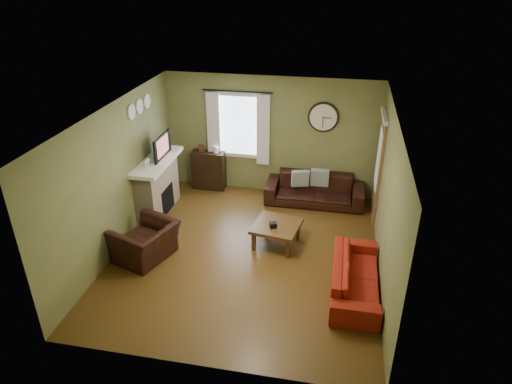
% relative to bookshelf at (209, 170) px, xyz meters
% --- Properties ---
extents(floor, '(4.60, 5.20, 0.00)m').
position_rel_bookshelf_xyz_m(floor, '(1.39, -2.42, -0.44)').
color(floor, '#503614').
rests_on(floor, ground).
extents(ceiling, '(4.60, 5.20, 0.00)m').
position_rel_bookshelf_xyz_m(ceiling, '(1.39, -2.42, 2.16)').
color(ceiling, white).
rests_on(ceiling, ground).
extents(wall_left, '(0.00, 5.20, 2.60)m').
position_rel_bookshelf_xyz_m(wall_left, '(-0.91, -2.42, 0.86)').
color(wall_left, olive).
rests_on(wall_left, ground).
extents(wall_right, '(0.00, 5.20, 2.60)m').
position_rel_bookshelf_xyz_m(wall_right, '(3.69, -2.42, 0.86)').
color(wall_right, olive).
rests_on(wall_right, ground).
extents(wall_back, '(4.60, 0.00, 2.60)m').
position_rel_bookshelf_xyz_m(wall_back, '(1.39, 0.18, 0.86)').
color(wall_back, olive).
rests_on(wall_back, ground).
extents(wall_front, '(4.60, 0.00, 2.60)m').
position_rel_bookshelf_xyz_m(wall_front, '(1.39, -5.02, 0.86)').
color(wall_front, olive).
rests_on(wall_front, ground).
extents(fireplace, '(0.40, 1.40, 1.10)m').
position_rel_bookshelf_xyz_m(fireplace, '(-0.71, -1.27, 0.11)').
color(fireplace, tan).
rests_on(fireplace, floor).
extents(firebox, '(0.04, 0.60, 0.55)m').
position_rel_bookshelf_xyz_m(firebox, '(-0.52, -1.27, -0.14)').
color(firebox, black).
rests_on(firebox, fireplace).
extents(mantel, '(0.58, 1.60, 0.08)m').
position_rel_bookshelf_xyz_m(mantel, '(-0.68, -1.27, 0.70)').
color(mantel, white).
rests_on(mantel, fireplace).
extents(tv, '(0.08, 0.60, 0.35)m').
position_rel_bookshelf_xyz_m(tv, '(-0.66, -1.12, 0.91)').
color(tv, black).
rests_on(tv, mantel).
extents(tv_screen, '(0.02, 0.62, 0.36)m').
position_rel_bookshelf_xyz_m(tv_screen, '(-0.58, -1.12, 0.97)').
color(tv_screen, '#994C3F').
rests_on(tv_screen, mantel).
extents(medallion_left, '(0.28, 0.28, 0.03)m').
position_rel_bookshelf_xyz_m(medallion_left, '(-0.89, -1.62, 1.81)').
color(medallion_left, white).
rests_on(medallion_left, wall_left).
extents(medallion_mid, '(0.28, 0.28, 0.03)m').
position_rel_bookshelf_xyz_m(medallion_mid, '(-0.89, -1.27, 1.81)').
color(medallion_mid, white).
rests_on(medallion_mid, wall_left).
extents(medallion_right, '(0.28, 0.28, 0.03)m').
position_rel_bookshelf_xyz_m(medallion_right, '(-0.89, -0.92, 1.81)').
color(medallion_right, white).
rests_on(medallion_right, wall_left).
extents(window_pane, '(1.00, 0.02, 1.30)m').
position_rel_bookshelf_xyz_m(window_pane, '(0.69, 0.16, 1.06)').
color(window_pane, silver).
rests_on(window_pane, wall_back).
extents(curtain_rod, '(0.03, 0.03, 1.50)m').
position_rel_bookshelf_xyz_m(curtain_rod, '(0.69, 0.06, 1.83)').
color(curtain_rod, black).
rests_on(curtain_rod, wall_back).
extents(curtain_left, '(0.28, 0.04, 1.55)m').
position_rel_bookshelf_xyz_m(curtain_left, '(0.14, 0.06, 1.01)').
color(curtain_left, white).
rests_on(curtain_left, wall_back).
extents(curtain_right, '(0.28, 0.04, 1.55)m').
position_rel_bookshelf_xyz_m(curtain_right, '(1.24, 0.06, 1.01)').
color(curtain_right, white).
rests_on(curtain_right, wall_back).
extents(wall_clock, '(0.64, 0.06, 0.64)m').
position_rel_bookshelf_xyz_m(wall_clock, '(2.49, 0.13, 1.36)').
color(wall_clock, white).
rests_on(wall_clock, wall_back).
extents(door, '(0.05, 0.90, 2.10)m').
position_rel_bookshelf_xyz_m(door, '(3.66, -0.57, 0.61)').
color(door, brown).
rests_on(door, floor).
extents(bookshelf, '(0.74, 0.32, 0.88)m').
position_rel_bookshelf_xyz_m(bookshelf, '(0.00, 0.00, 0.00)').
color(bookshelf, black).
rests_on(bookshelf, floor).
extents(book, '(0.23, 0.28, 0.02)m').
position_rel_bookshelf_xyz_m(book, '(-0.08, 0.24, 0.52)').
color(book, '#4A3017').
rests_on(book, bookshelf).
extents(sofa_brown, '(2.08, 0.81, 0.61)m').
position_rel_bookshelf_xyz_m(sofa_brown, '(2.42, -0.25, -0.14)').
color(sofa_brown, black).
rests_on(sofa_brown, floor).
extents(pillow_left, '(0.39, 0.12, 0.39)m').
position_rel_bookshelf_xyz_m(pillow_left, '(2.51, -0.15, 0.11)').
color(pillow_left, '#8D9A9E').
rests_on(pillow_left, sofa_brown).
extents(pillow_right, '(0.38, 0.20, 0.37)m').
position_rel_bookshelf_xyz_m(pillow_right, '(2.11, -0.26, 0.11)').
color(pillow_right, '#8D9A9E').
rests_on(pillow_right, sofa_brown).
extents(sofa_red, '(0.73, 1.86, 0.54)m').
position_rel_bookshelf_xyz_m(sofa_red, '(3.29, -3.08, -0.17)').
color(sofa_red, maroon).
rests_on(sofa_red, floor).
extents(armchair, '(1.16, 1.24, 0.65)m').
position_rel_bookshelf_xyz_m(armchair, '(-0.31, -2.86, -0.12)').
color(armchair, black).
rests_on(armchair, floor).
extents(coffee_table, '(0.93, 0.93, 0.43)m').
position_rel_bookshelf_xyz_m(coffee_table, '(1.87, -2.03, -0.23)').
color(coffee_table, '#4A3017').
rests_on(coffee_table, floor).
extents(tissue_box, '(0.15, 0.15, 0.09)m').
position_rel_bookshelf_xyz_m(tissue_box, '(1.82, -2.13, -0.04)').
color(tissue_box, black).
rests_on(tissue_box, coffee_table).
extents(wine_glass_a, '(0.07, 0.07, 0.19)m').
position_rel_bookshelf_xyz_m(wine_glass_a, '(-0.66, -1.78, 0.83)').
color(wine_glass_a, white).
rests_on(wine_glass_a, mantel).
extents(wine_glass_b, '(0.07, 0.07, 0.19)m').
position_rel_bookshelf_xyz_m(wine_glass_b, '(-0.66, -1.67, 0.83)').
color(wine_glass_b, white).
rests_on(wine_glass_b, mantel).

